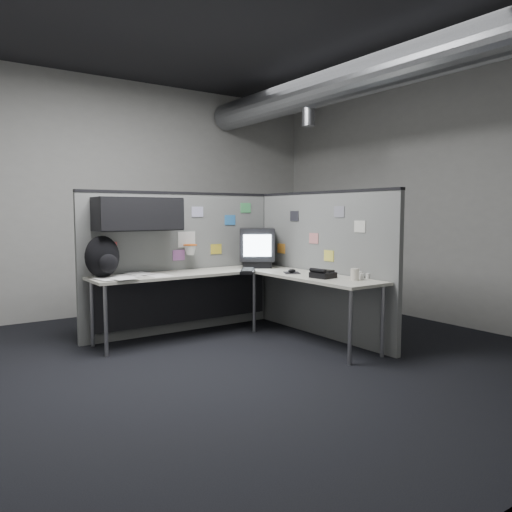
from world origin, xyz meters
TOP-DOWN VIEW (x-y plane):
  - room at (0.56, 0.00)m, footprint 5.62×5.62m
  - partition_back at (-0.25, 1.23)m, footprint 2.44×0.42m
  - partition_right at (1.10, 0.22)m, footprint 0.07×2.23m
  - desk at (0.15, 0.70)m, footprint 2.31×2.11m
  - monitor at (0.77, 1.00)m, footprint 0.57×0.57m
  - keyboard at (0.37, 0.61)m, footprint 0.36×0.42m
  - mouse at (0.73, 0.28)m, footprint 0.24×0.26m
  - phone at (0.73, -0.22)m, footprint 0.22×0.24m
  - bottles at (1.00, -0.48)m, footprint 0.15×0.16m
  - cup at (0.87, -0.53)m, footprint 0.10×0.10m
  - papers at (-0.84, 0.96)m, footprint 0.78×0.61m
  - backpack at (-1.10, 1.06)m, footprint 0.40×0.38m

SIDE VIEW (x-z plane):
  - desk at x=0.15m, z-range 0.25..0.98m
  - papers at x=-0.84m, z-range 0.73..0.75m
  - mouse at x=0.73m, z-range 0.72..0.77m
  - keyboard at x=0.37m, z-range 0.73..0.77m
  - bottles at x=1.00m, z-range 0.72..0.81m
  - phone at x=0.73m, z-range 0.72..0.82m
  - cup at x=0.87m, z-range 0.73..0.85m
  - partition_right at x=1.10m, z-range 0.00..1.63m
  - backpack at x=-1.10m, z-range 0.72..1.15m
  - monitor at x=0.77m, z-range 0.74..1.21m
  - partition_back at x=-0.25m, z-range 0.18..1.81m
  - room at x=0.56m, z-range 0.49..3.71m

